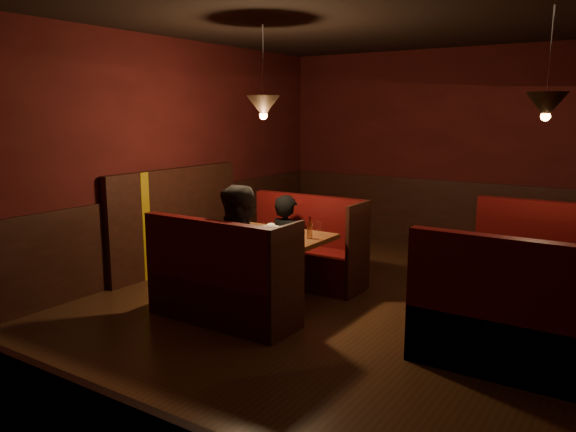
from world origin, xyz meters
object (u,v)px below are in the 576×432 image
Objects in this scene: main_bench_near at (220,290)px; diner_a at (287,225)px; main_table at (266,249)px; second_bench_near at (514,331)px; diner_b at (242,235)px; main_bench_far at (305,255)px; second_table at (532,275)px; second_bench_far at (550,278)px.

main_bench_near is 1.45m from diner_a.
main_table is 0.89× the size of second_bench_near.
main_bench_near is 0.91× the size of diner_b.
main_table is at bearing -91.13° from main_bench_far.
second_bench_near reaches higher than second_table.
main_bench_far is at bearing -168.77° from second_bench_far.
second_table is 0.90× the size of second_bench_far.
diner_b reaches higher than second_bench_near.
second_table is at bearing 10.01° from main_table.
main_table is 0.89× the size of second_bench_far.
second_table is at bearing 3.44° from diner_b.
diner_a is 1.20m from diner_b.
second_bench_near is at bearing 174.76° from diner_a.
main_bench_near is 2.61m from second_bench_near.
second_bench_far is 2.83m from diner_a.
main_table is at bearing 83.70° from diner_b.
diner_a reaches higher than second_table.
main_bench_near is (0.00, -1.56, 0.00)m from main_bench_far.
main_table is 0.81m from main_bench_far.
diner_a reaches higher than second_bench_near.
main_table is 0.64m from diner_a.
main_bench_far is 2.83m from second_bench_near.
main_bench_far is 2.63m from second_bench_far.
second_bench_near is 0.93× the size of diner_b.
second_bench_far is at bearing 90.00° from second_bench_near.
main_bench_far reaches higher than second_table.
second_bench_far reaches higher than main_bench_far.
main_bench_near is at bearing -141.30° from second_bench_far.
main_bench_far is 0.97× the size of second_bench_far.
main_table is 0.81m from main_bench_near.
second_bench_near is 1.10× the size of diner_a.
second_table is 0.84× the size of diner_b.
diner_b reaches higher than main_table.
second_table is at bearing 25.79° from main_bench_near.
second_bench_far is at bearing 38.70° from main_bench_near.
second_table is at bearing -92.20° from second_bench_far.
diner_b is (-2.47, -0.17, 0.48)m from second_bench_near.
second_table is 0.87m from second_bench_near.
second_bench_near is at bearing -8.41° from main_table.
diner_b is (-2.44, -1.01, 0.25)m from second_table.
main_bench_near is at bearing -90.00° from main_bench_far.
diner_b is at bearing -85.29° from main_bench_far.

